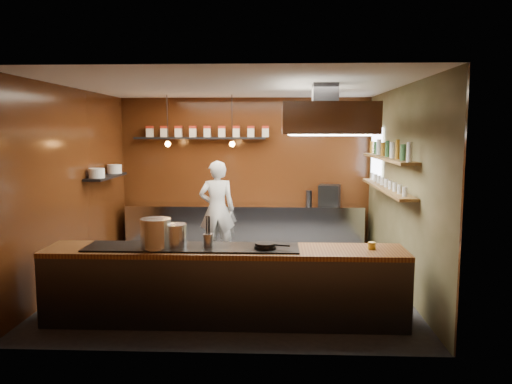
# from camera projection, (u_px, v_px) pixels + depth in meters

# --- Properties ---
(floor) EXTENTS (5.00, 5.00, 0.00)m
(floor) POSITION_uv_depth(u_px,v_px,m) (236.00, 282.00, 7.77)
(floor) COLOR black
(floor) RESTS_ON ground
(back_wall) EXTENTS (5.00, 0.00, 5.00)m
(back_wall) POSITION_uv_depth(u_px,v_px,m) (246.00, 173.00, 10.07)
(back_wall) COLOR #3D160B
(back_wall) RESTS_ON ground
(left_wall) EXTENTS (0.00, 5.00, 5.00)m
(left_wall) POSITION_uv_depth(u_px,v_px,m) (74.00, 186.00, 7.69)
(left_wall) COLOR #3D160B
(left_wall) RESTS_ON ground
(right_wall) EXTENTS (0.00, 5.00, 5.00)m
(right_wall) POSITION_uv_depth(u_px,v_px,m) (401.00, 187.00, 7.48)
(right_wall) COLOR #474728
(right_wall) RESTS_ON ground
(ceiling) EXTENTS (5.00, 5.00, 0.00)m
(ceiling) POSITION_uv_depth(u_px,v_px,m) (235.00, 86.00, 7.40)
(ceiling) COLOR silver
(ceiling) RESTS_ON back_wall
(window_pane) EXTENTS (0.00, 1.00, 1.00)m
(window_pane) POSITION_uv_depth(u_px,v_px,m) (376.00, 155.00, 9.12)
(window_pane) COLOR white
(window_pane) RESTS_ON right_wall
(prep_counter) EXTENTS (4.60, 0.65, 0.90)m
(prep_counter) POSITION_uv_depth(u_px,v_px,m) (245.00, 227.00, 9.87)
(prep_counter) COLOR silver
(prep_counter) RESTS_ON floor
(pass_counter) EXTENTS (4.40, 0.72, 0.94)m
(pass_counter) POSITION_uv_depth(u_px,v_px,m) (225.00, 284.00, 6.13)
(pass_counter) COLOR #38383D
(pass_counter) RESTS_ON floor
(tin_shelf) EXTENTS (2.60, 0.26, 0.04)m
(tin_shelf) POSITION_uv_depth(u_px,v_px,m) (200.00, 138.00, 9.88)
(tin_shelf) COLOR black
(tin_shelf) RESTS_ON back_wall
(plate_shelf) EXTENTS (0.30, 1.40, 0.04)m
(plate_shelf) POSITION_uv_depth(u_px,v_px,m) (106.00, 177.00, 8.67)
(plate_shelf) COLOR black
(plate_shelf) RESTS_ON left_wall
(bottle_shelf_upper) EXTENTS (0.26, 2.80, 0.04)m
(bottle_shelf_upper) POSITION_uv_depth(u_px,v_px,m) (387.00, 158.00, 7.73)
(bottle_shelf_upper) COLOR brown
(bottle_shelf_upper) RESTS_ON right_wall
(bottle_shelf_lower) EXTENTS (0.26, 2.80, 0.04)m
(bottle_shelf_lower) POSITION_uv_depth(u_px,v_px,m) (386.00, 188.00, 7.79)
(bottle_shelf_lower) COLOR brown
(bottle_shelf_lower) RESTS_ON right_wall
(extractor_hood) EXTENTS (1.20, 2.00, 0.72)m
(extractor_hood) POSITION_uv_depth(u_px,v_px,m) (325.00, 119.00, 7.01)
(extractor_hood) COLOR #38383D
(extractor_hood) RESTS_ON ceiling
(pendant_left) EXTENTS (0.10, 0.10, 0.95)m
(pendant_left) POSITION_uv_depth(u_px,v_px,m) (168.00, 141.00, 9.25)
(pendant_left) COLOR black
(pendant_left) RESTS_ON ceiling
(pendant_right) EXTENTS (0.10, 0.10, 0.95)m
(pendant_right) POSITION_uv_depth(u_px,v_px,m) (232.00, 141.00, 9.20)
(pendant_right) COLOR black
(pendant_right) RESTS_ON ceiling
(storage_tins) EXTENTS (2.43, 0.13, 0.22)m
(storage_tins) POSITION_uv_depth(u_px,v_px,m) (207.00, 131.00, 9.86)
(storage_tins) COLOR beige
(storage_tins) RESTS_ON tin_shelf
(plate_stacks) EXTENTS (0.26, 1.16, 0.16)m
(plate_stacks) POSITION_uv_depth(u_px,v_px,m) (106.00, 171.00, 8.66)
(plate_stacks) COLOR white
(plate_stacks) RESTS_ON plate_shelf
(bottles) EXTENTS (0.06, 2.66, 0.24)m
(bottles) POSITION_uv_depth(u_px,v_px,m) (387.00, 149.00, 7.72)
(bottles) COLOR silver
(bottles) RESTS_ON bottle_shelf_upper
(wine_glasses) EXTENTS (0.07, 2.37, 0.13)m
(wine_glasses) POSITION_uv_depth(u_px,v_px,m) (386.00, 183.00, 7.78)
(wine_glasses) COLOR silver
(wine_glasses) RESTS_ON bottle_shelf_lower
(stockpot_large) EXTENTS (0.45, 0.45, 0.36)m
(stockpot_large) POSITION_uv_depth(u_px,v_px,m) (156.00, 233.00, 5.99)
(stockpot_large) COLOR silver
(stockpot_large) RESTS_ON pass_counter
(stockpot_small) EXTENTS (0.33, 0.33, 0.27)m
(stockpot_small) POSITION_uv_depth(u_px,v_px,m) (175.00, 235.00, 6.10)
(stockpot_small) COLOR silver
(stockpot_small) RESTS_ON pass_counter
(utensil_crock) EXTENTS (0.13, 0.13, 0.16)m
(utensil_crock) POSITION_uv_depth(u_px,v_px,m) (208.00, 240.00, 6.05)
(utensil_crock) COLOR #B6B8BD
(utensil_crock) RESTS_ON pass_counter
(frying_pan) EXTENTS (0.43, 0.27, 0.07)m
(frying_pan) POSITION_uv_depth(u_px,v_px,m) (266.00, 246.00, 5.98)
(frying_pan) COLOR black
(frying_pan) RESTS_ON pass_counter
(butter_jar) EXTENTS (0.10, 0.10, 0.08)m
(butter_jar) POSITION_uv_depth(u_px,v_px,m) (372.00, 246.00, 6.03)
(butter_jar) COLOR gold
(butter_jar) RESTS_ON pass_counter
(espresso_machine) EXTENTS (0.47, 0.45, 0.40)m
(espresso_machine) POSITION_uv_depth(u_px,v_px,m) (329.00, 195.00, 9.75)
(espresso_machine) COLOR black
(espresso_machine) RESTS_ON prep_counter
(chef) EXTENTS (0.73, 0.55, 1.80)m
(chef) POSITION_uv_depth(u_px,v_px,m) (217.00, 209.00, 9.23)
(chef) COLOR silver
(chef) RESTS_ON floor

